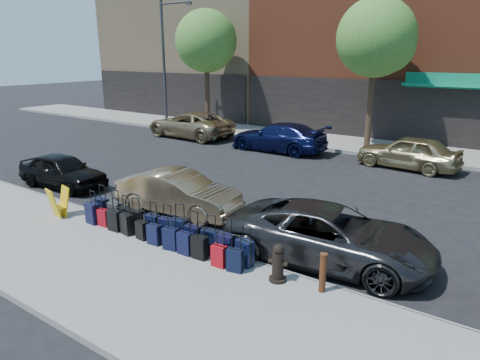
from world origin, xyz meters
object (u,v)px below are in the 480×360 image
Objects in this scene: suitcase_front_5 at (167,229)px; car_near_2 at (330,235)px; tree_left at (208,43)px; car_far_0 at (190,124)px; fire_hydrant at (278,264)px; tree_center at (379,40)px; car_far_1 at (278,137)px; bollard at (323,272)px; car_near_1 at (178,193)px; car_far_2 at (408,152)px; display_rack at (59,203)px; streetlight at (166,55)px; car_near_0 at (62,171)px.

suitcase_front_5 is 0.19× the size of car_near_2.
tree_left is 1.34× the size of car_far_0.
tree_center is at bearing 92.46° from fire_hydrant.
car_far_1 reaches higher than car_near_2.
car_near_1 reaches higher than bollard.
display_rack is at bearing -24.50° from car_far_2.
suitcase_front_5 is 0.24× the size of car_near_1.
fire_hydrant is (16.26, -13.75, -4.13)m from streetlight.
suitcase_front_5 is at bearing -46.52° from streetlight.
tree_left is 0.91× the size of streetlight.
streetlight reaches higher than display_rack.
car_far_2 is at bearing -46.97° from tree_center.
streetlight is at bearing -102.65° from car_far_1.
car_far_1 is at bearing 123.37° from bollard.
streetlight is 9.63× the size of fire_hydrant.
car_far_1 is at bearing -142.10° from tree_center.
fire_hydrant is 7.18m from display_rack.
car_far_1 is (3.55, 9.86, 0.10)m from car_near_0.
car_near_0 is 0.73× the size of car_far_1.
tree_left is 15.76m from car_near_1.
car_far_0 is (-13.16, 10.14, 0.08)m from car_near_2.
car_far_1 is at bearing -83.33° from car_far_2.
car_near_2 is (16.69, -12.03, -3.99)m from streetlight.
car_near_2 is 12.05m from car_far_1.
streetlight is at bearing 134.07° from display_rack.
car_far_2 is (6.90, 12.11, 0.14)m from display_rack.
display_rack is 0.18× the size of car_near_2.
car_far_1 reaches higher than fire_hydrant.
car_far_2 is at bearing -48.20° from car_near_0.
tree_left is 18.06m from suitcase_front_5.
fire_hydrant is 0.97m from bollard.
car_near_0 is (3.22, -12.77, -4.79)m from tree_left.
car_far_1 is at bearing -12.83° from streetlight.
suitcase_front_5 is at bearing 40.65° from car_far_0.
car_near_2 is at bearing -101.49° from car_near_1.
car_near_2 is (3.83, 1.53, 0.23)m from suitcase_front_5.
suitcase_front_5 is 6.86m from car_near_0.
car_far_2 reaches higher than car_near_0.
tree_left is at bearing -165.29° from car_far_0.
car_near_0 is at bearing -119.69° from tree_center.
car_far_2 is (4.48, 9.59, 0.06)m from car_near_1.
display_rack is at bearing 129.12° from car_near_1.
car_near_1 is 5.18m from car_near_2.
streetlight is 1.47× the size of car_far_0.
car_near_2 is at bearing 13.03° from suitcase_front_5.
tree_center is 1.82× the size of car_near_1.
fire_hydrant is at bearing 159.87° from car_near_2.
tree_center reaches higher than suitcase_front_5.
car_far_1 is at bearing 111.02° from fire_hydrant.
car_far_2 is at bearing 66.01° from suitcase_front_5.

